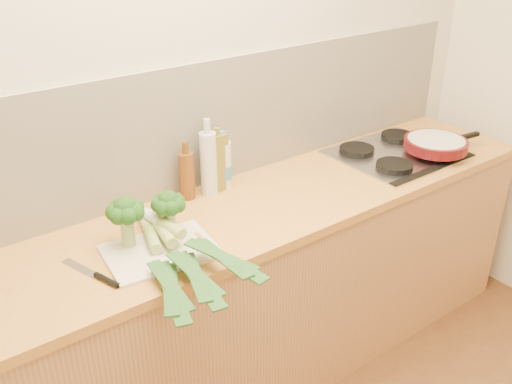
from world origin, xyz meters
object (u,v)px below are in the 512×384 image
(skillet, at_px, (436,144))
(chefs_knife, at_px, (100,277))
(gas_hob, at_px, (397,153))
(chopping_board, at_px, (161,251))

(skillet, bearing_deg, chefs_knife, -173.08)
(gas_hob, xyz_separation_m, skillet, (0.14, -0.12, 0.05))
(chefs_knife, height_order, skillet, skillet)
(gas_hob, height_order, skillet, skillet)
(gas_hob, bearing_deg, chefs_knife, -176.15)
(chopping_board, height_order, chefs_knife, chefs_knife)
(chefs_knife, relative_size, skillet, 0.60)
(chefs_knife, distance_m, skillet, 1.72)
(skillet, bearing_deg, chopping_board, -173.98)
(chefs_knife, xyz_separation_m, skillet, (1.72, -0.01, 0.06))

